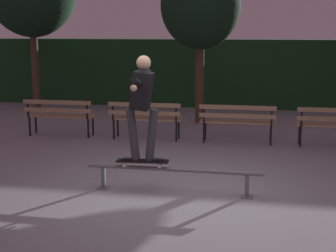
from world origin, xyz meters
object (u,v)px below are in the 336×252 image
at_px(tree_behind_benches, 201,6).
at_px(park_bench_rightmost, 336,122).
at_px(grind_rail, 173,173).
at_px(park_bench_left_center, 145,116).
at_px(skateboard, 143,161).
at_px(skateboarder, 142,99).
at_px(park_bench_right_center, 238,119).
at_px(park_bench_leftmost, 59,113).

bearing_deg(tree_behind_benches, park_bench_rightmost, -36.21).
distance_m(grind_rail, park_bench_left_center, 3.66).
bearing_deg(skateboard, park_bench_left_center, 102.78).
xyz_separation_m(skateboarder, park_bench_right_center, (1.23, 3.43, -0.86)).
xyz_separation_m(park_bench_left_center, park_bench_rightmost, (4.02, 0.00, 0.00)).
distance_m(skateboarder, tree_behind_benches, 5.93).
bearing_deg(park_bench_rightmost, tree_behind_benches, 143.79).
xyz_separation_m(skateboard, park_bench_right_center, (1.23, 3.43, 0.08)).
distance_m(skateboard, park_bench_rightmost, 4.72).
xyz_separation_m(skateboard, park_bench_leftmost, (-2.79, 3.43, 0.08)).
bearing_deg(park_bench_leftmost, tree_behind_benches, 38.04).
height_order(skateboard, skateboarder, skateboarder).
height_order(skateboard, park_bench_leftmost, park_bench_leftmost).
relative_size(park_bench_left_center, park_bench_rightmost, 1.00).
xyz_separation_m(park_bench_rightmost, tree_behind_benches, (-3.11, 2.28, 2.46)).
bearing_deg(park_bench_left_center, park_bench_leftmost, 180.00).
bearing_deg(grind_rail, tree_behind_benches, 93.39).
height_order(grind_rail, skateboarder, skateboarder).
bearing_deg(park_bench_rightmost, park_bench_leftmost, 180.00).
distance_m(park_bench_rightmost, tree_behind_benches, 4.57).
bearing_deg(park_bench_leftmost, skateboard, -50.91).
bearing_deg(grind_rail, park_bench_rightmost, 51.04).
xyz_separation_m(skateboarder, tree_behind_benches, (0.12, 5.71, 1.60)).
xyz_separation_m(park_bench_leftmost, park_bench_left_center, (2.01, 0.00, 0.00)).
relative_size(skateboard, park_bench_rightmost, 0.49).
bearing_deg(park_bench_rightmost, park_bench_right_center, 180.00).
xyz_separation_m(grind_rail, park_bench_leftmost, (-3.25, 3.43, 0.24)).
height_order(skateboarder, park_bench_rightmost, skateboarder).
distance_m(park_bench_leftmost, park_bench_rightmost, 6.03).
xyz_separation_m(park_bench_left_center, tree_behind_benches, (0.90, 2.28, 2.46)).
bearing_deg(grind_rail, park_bench_left_center, 109.93).
bearing_deg(park_bench_leftmost, park_bench_left_center, 0.00).
bearing_deg(skateboard, park_bench_leftmost, 129.09).
distance_m(skateboarder, park_bench_rightmost, 4.79).
bearing_deg(grind_rail, skateboarder, 179.97).
bearing_deg(skateboarder, park_bench_left_center, 102.82).
height_order(park_bench_leftmost, park_bench_left_center, same).
bearing_deg(skateboarder, park_bench_right_center, 70.30).
bearing_deg(skateboard, skateboarder, 4.46).
xyz_separation_m(skateboarder, park_bench_left_center, (-0.78, 3.43, -0.86)).
relative_size(park_bench_leftmost, park_bench_right_center, 1.00).
distance_m(skateboarder, park_bench_right_center, 3.74).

